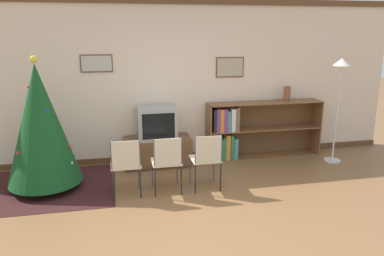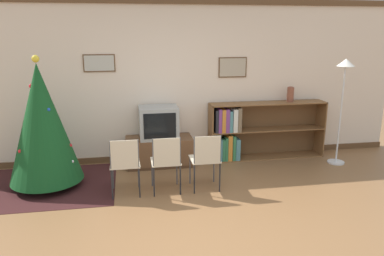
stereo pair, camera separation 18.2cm
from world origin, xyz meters
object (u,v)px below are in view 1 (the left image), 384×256
tv_console (158,152)px  bookshelf (244,131)px  folding_chair_center (167,161)px  folding_chair_right (207,158)px  christmas_tree (41,125)px  television (157,123)px  vase (287,94)px  folding_chair_left (126,164)px  standing_lamp (340,83)px

tv_console → bookshelf: size_ratio=0.53×
folding_chair_center → folding_chair_right: 0.55m
christmas_tree → folding_chair_center: (1.67, -0.52, -0.46)m
television → vase: 2.35m
vase → television: bearing=-177.3°
christmas_tree → bookshelf: bearing=12.3°
tv_console → television: 0.50m
bookshelf → vase: vase is taller
christmas_tree → folding_chair_left: bearing=-25.1°
tv_console → folding_chair_center: (-0.00, -1.13, 0.23)m
christmas_tree → folding_chair_left: 1.31m
tv_console → television: (0.00, -0.00, 0.50)m
bookshelf → folding_chair_right: bearing=-128.6°
vase → standing_lamp: 0.88m
folding_chair_center → bookshelf: bearing=38.6°
tv_console → standing_lamp: standing_lamp is taller
folding_chair_left → vase: 3.19m
folding_chair_left → vase: size_ratio=3.17×
folding_chair_left → folding_chair_center: (0.55, 0.00, 0.00)m
folding_chair_left → folding_chair_right: size_ratio=1.00×
folding_chair_center → vase: (2.32, 1.24, 0.65)m
christmas_tree → tv_console: christmas_tree is taller
standing_lamp → folding_chair_right: bearing=-163.6°
folding_chair_right → vase: (1.76, 1.24, 0.65)m
television → standing_lamp: 3.07m
bookshelf → standing_lamp: standing_lamp is taller
christmas_tree → standing_lamp: (4.65, 0.19, 0.41)m
folding_chair_center → bookshelf: (1.53, 1.22, 0.01)m
television → bookshelf: size_ratio=0.30×
tv_console → folding_chair_right: folding_chair_right is taller
standing_lamp → vase: bearing=141.7°
vase → bookshelf: bearing=-178.5°
vase → tv_console: bearing=-177.3°
standing_lamp → television: bearing=172.1°
folding_chair_left → folding_chair_right: 1.11m
christmas_tree → bookshelf: (3.20, 0.70, -0.46)m
folding_chair_left → vase: bearing=23.4°
christmas_tree → vase: christmas_tree is taller
television → folding_chair_right: 1.29m
vase → standing_lamp: size_ratio=0.15×
tv_console → folding_chair_right: size_ratio=1.33×
folding_chair_left → folding_chair_center: size_ratio=1.00×
tv_console → folding_chair_left: (-0.55, -1.13, 0.23)m
television → folding_chair_center: 1.16m
television → folding_chair_left: (-0.55, -1.13, -0.26)m
television → folding_chair_left: 1.29m
folding_chair_left → standing_lamp: standing_lamp is taller
television → vase: (2.32, 0.11, 0.38)m
folding_chair_right → vase: vase is taller
bookshelf → standing_lamp: 1.77m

